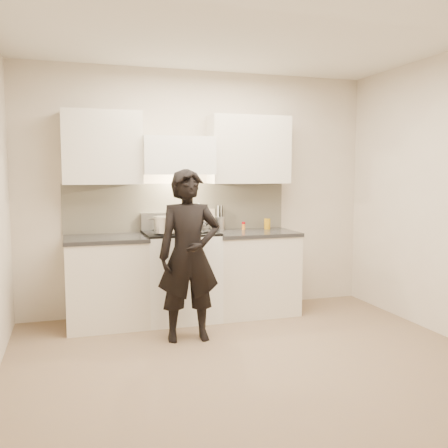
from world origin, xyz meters
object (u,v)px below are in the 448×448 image
object	(u,v)px
person	(189,255)
counter_right	(253,272)
stove	(181,275)
wok	(195,219)
utensil_crock	(220,222)

from	to	relation	value
person	counter_right	bearing A→B (deg)	41.55
stove	counter_right	xyz separation A→B (m)	(0.83, 0.00, -0.01)
stove	counter_right	size ratio (longest dim) A/B	1.04
wok	counter_right	bearing A→B (deg)	-12.36
wok	utensil_crock	world-z (taller)	wok
utensil_crock	counter_right	bearing A→B (deg)	-37.88
counter_right	wok	distance (m)	0.88
stove	utensil_crock	xyz separation A→B (m)	(0.51, 0.25, 0.53)
counter_right	person	bearing A→B (deg)	-142.52
stove	person	xyz separation A→B (m)	(-0.07, -0.69, 0.33)
stove	person	world-z (taller)	person
counter_right	person	xyz separation A→B (m)	(-0.90, -0.69, 0.34)
stove	counter_right	bearing A→B (deg)	0.00
person	utensil_crock	bearing A→B (deg)	62.04
utensil_crock	person	bearing A→B (deg)	-122.03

